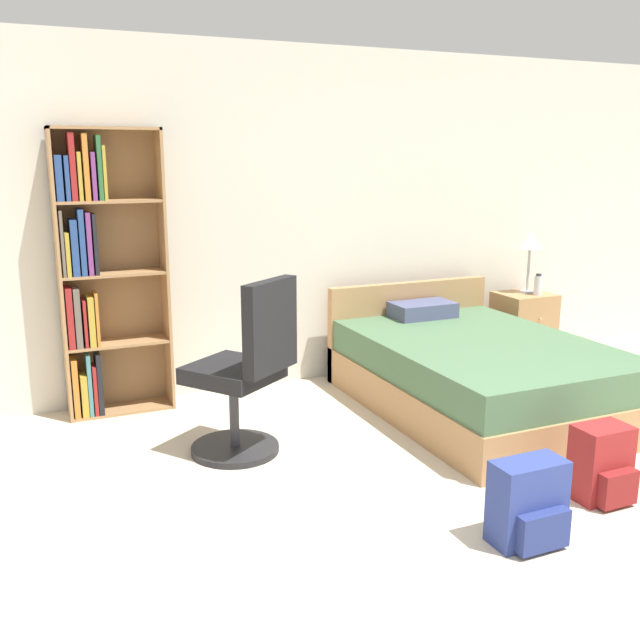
% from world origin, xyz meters
% --- Properties ---
extents(ground_plane, '(14.00, 14.00, 0.00)m').
position_xyz_m(ground_plane, '(0.00, 0.00, 0.00)').
color(ground_plane, beige).
extents(wall_back, '(9.00, 0.06, 2.60)m').
position_xyz_m(wall_back, '(0.00, 3.23, 1.30)').
color(wall_back, silver).
rests_on(wall_back, ground_plane).
extents(bookshelf, '(0.72, 0.26, 1.97)m').
position_xyz_m(bookshelf, '(-1.70, 3.05, 1.01)').
color(bookshelf, '#AD7F51').
rests_on(bookshelf, ground_plane).
extents(bed, '(1.44, 2.07, 0.77)m').
position_xyz_m(bed, '(0.75, 2.09, 0.27)').
color(bed, '#AD7F51').
rests_on(bed, ground_plane).
extents(office_chair, '(0.70, 0.72, 1.10)m').
position_xyz_m(office_chair, '(-1.02, 1.93, 0.51)').
color(office_chair, '#232326').
rests_on(office_chair, ground_plane).
extents(nightstand, '(0.45, 0.43, 0.62)m').
position_xyz_m(nightstand, '(1.83, 2.88, 0.31)').
color(nightstand, '#AD7F51').
rests_on(nightstand, ground_plane).
extents(table_lamp, '(0.21, 0.21, 0.53)m').
position_xyz_m(table_lamp, '(1.87, 2.91, 1.04)').
color(table_lamp, '#B2B2B7').
rests_on(table_lamp, nightstand).
extents(water_bottle, '(0.07, 0.07, 0.18)m').
position_xyz_m(water_bottle, '(1.88, 2.78, 0.70)').
color(water_bottle, silver).
rests_on(water_bottle, nightstand).
extents(backpack_red, '(0.29, 0.26, 0.41)m').
position_xyz_m(backpack_red, '(0.53, 0.63, 0.19)').
color(backpack_red, maroon).
rests_on(backpack_red, ground_plane).
extents(backpack_blue, '(0.35, 0.24, 0.41)m').
position_xyz_m(backpack_blue, '(-0.12, 0.44, 0.19)').
color(backpack_blue, navy).
rests_on(backpack_blue, ground_plane).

